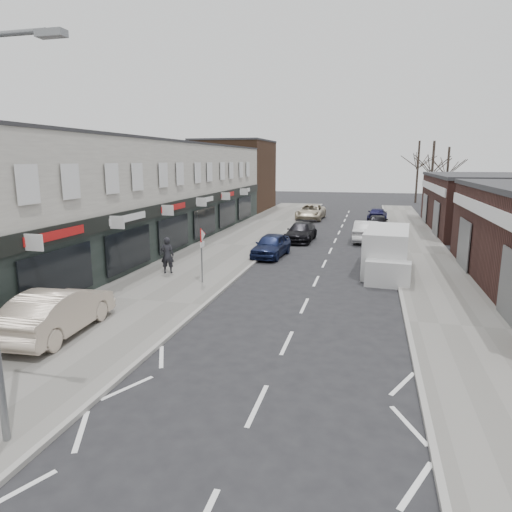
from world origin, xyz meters
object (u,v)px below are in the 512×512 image
Objects in this scene: parked_car_right_c at (377,215)px; parked_car_right_b at (377,223)px; pedestrian at (167,255)px; parked_car_left_c at (311,212)px; warning_sign at (202,240)px; white_van at (387,252)px; parked_car_left_b at (301,232)px; sedan_on_pavement at (58,311)px; parked_car_left_a at (271,245)px; parked_car_right_a at (366,231)px.

parked_car_right_b is at bearing 92.69° from parked_car_right_c.
parked_car_left_c is at bearing -111.65° from pedestrian.
pedestrian is (-2.44, 1.33, -1.14)m from warning_sign.
pedestrian reaches higher than parked_car_left_c.
white_van is 15.02m from parked_car_right_b.
white_van reaches higher than pedestrian.
parked_car_left_b is (2.69, 13.22, -1.53)m from warning_sign.
sedan_on_pavement reaches higher than parked_car_left_a.
warning_sign is 0.65× the size of parked_car_left_a.
parked_car_right_a is at bearing -63.04° from parked_car_left_c.
pedestrian is (-0.08, 8.68, 0.15)m from sedan_on_pavement.
parked_car_right_c is at bearing -91.82° from parked_car_right_a.
parked_car_left_b is at bearing -84.34° from parked_car_left_c.
warning_sign is 21.33m from parked_car_right_b.
white_van is 1.46× the size of parked_car_right_b.
parked_car_left_a is 0.95× the size of parked_car_right_c.
parked_car_right_c is (5.57, 13.02, -0.04)m from parked_car_left_b.
parked_car_left_a is (4.20, 5.87, -0.35)m from pedestrian.
pedestrian is 0.45× the size of parked_car_left_a.
parked_car_right_c is at bearing 3.89° from parked_car_left_c.
warning_sign is at bearing -146.93° from white_van.
parked_car_right_a is at bearing -118.33° from sedan_on_pavement.
parked_car_right_b is (8.21, 19.63, -1.48)m from warning_sign.
white_van is 16.18m from sedan_on_pavement.
parked_car_right_b is (6.45, -6.34, -0.04)m from parked_car_left_c.
warning_sign is 27.56m from parked_car_right_c.
white_van is 1.32× the size of parked_car_right_a.
pedestrian is at bearing -158.68° from white_van.
parked_car_right_a reaches higher than parked_car_left_a.
parked_car_left_c is (1.76, 25.97, -1.44)m from warning_sign.
pedestrian is 21.18m from parked_car_right_b.
warning_sign is at bearing -98.91° from parked_car_left_a.
warning_sign reaches higher than sedan_on_pavement.
sedan_on_pavement is (-10.88, -11.97, -0.20)m from white_van.
pedestrian is at bearing -98.19° from parked_car_left_c.
warning_sign reaches higher than white_van.
parked_car_left_a is at bearing -88.52° from parked_car_left_c.
parked_car_right_a is at bearing -139.22° from pedestrian.
parked_car_right_c is (-0.26, 21.63, -0.47)m from white_van.
parked_car_left_b is (5.05, 20.57, -0.23)m from sedan_on_pavement.
parked_car_right_c is (0.06, 6.61, -0.08)m from parked_car_right_b.
warning_sign is at bearing 75.72° from parked_car_right_c.
parked_car_left_a is (1.76, 7.21, -1.49)m from warning_sign.
sedan_on_pavement is at bearing -101.65° from parked_car_left_b.
parked_car_right_b is at bearing 67.38° from parked_car_left_a.
warning_sign is at bearing -92.40° from parked_car_left_c.
warning_sign is 26.07m from parked_car_left_c.
pedestrian is at bearing 55.26° from parked_car_right_a.
parked_car_left_a is 14.00m from parked_car_right_b.
parked_car_right_a is 5.48m from parked_car_right_b.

